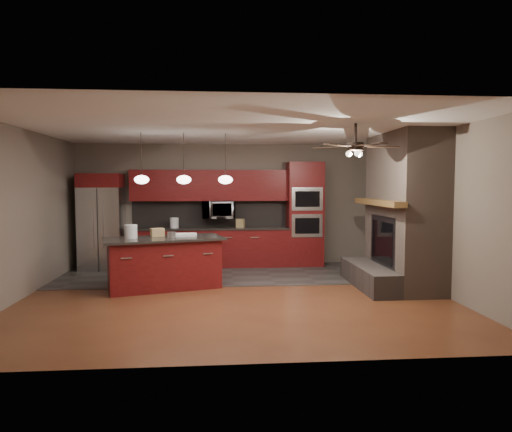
{
  "coord_description": "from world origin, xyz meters",
  "views": [
    {
      "loc": [
        -0.29,
        -7.63,
        1.88
      ],
      "look_at": [
        0.4,
        0.6,
        1.3
      ],
      "focal_mm": 32.0,
      "sensor_mm": 36.0,
      "label": 1
    }
  ],
  "objects": [
    {
      "name": "ceiling_fan",
      "position": [
        1.8,
        -0.8,
        2.46
      ],
      "size": [
        1.27,
        1.33,
        0.41
      ],
      "color": "black",
      "rests_on": "ceiling"
    },
    {
      "name": "back_wall",
      "position": [
        0.0,
        3.0,
        1.4
      ],
      "size": [
        7.0,
        0.02,
        2.8
      ],
      "primitive_type": "cube",
      "color": "#70655A",
      "rests_on": "ground"
    },
    {
      "name": "white_bucket",
      "position": [
        -1.83,
        0.56,
        1.04
      ],
      "size": [
        0.23,
        0.23,
        0.24
      ],
      "primitive_type": "cylinder",
      "rotation": [
        0.0,
        0.0,
        0.04
      ],
      "color": "silver",
      "rests_on": "kitchen_island"
    },
    {
      "name": "right_wall",
      "position": [
        3.5,
        0.0,
        1.4
      ],
      "size": [
        0.02,
        6.0,
        2.8
      ],
      "primitive_type": "cube",
      "color": "#70655A",
      "rests_on": "ground"
    },
    {
      "name": "kitchen_island",
      "position": [
        -1.26,
        0.62,
        0.47
      ],
      "size": [
        2.26,
        1.49,
        0.92
      ],
      "rotation": [
        0.0,
        0.0,
        0.29
      ],
      "color": "maroon",
      "rests_on": "ground"
    },
    {
      "name": "back_cabinetry",
      "position": [
        -0.48,
        2.74,
        0.89
      ],
      "size": [
        3.59,
        0.64,
        2.2
      ],
      "color": "maroon",
      "rests_on": "ground"
    },
    {
      "name": "slate_tile_patch",
      "position": [
        0.0,
        1.8,
        0.01
      ],
      "size": [
        7.0,
        2.4,
        0.01
      ],
      "primitive_type": "cube",
      "color": "#383432",
      "rests_on": "ground"
    },
    {
      "name": "oven_tower",
      "position": [
        1.7,
        2.69,
        1.19
      ],
      "size": [
        0.8,
        0.63,
        2.38
      ],
      "color": "maroon",
      "rests_on": "ground"
    },
    {
      "name": "pendant_center",
      "position": [
        -0.9,
        0.7,
        1.96
      ],
      "size": [
        0.26,
        0.26,
        0.92
      ],
      "color": "black",
      "rests_on": "ceiling"
    },
    {
      "name": "refrigerator",
      "position": [
        -2.84,
        2.62,
        1.05
      ],
      "size": [
        0.9,
        0.75,
        2.11
      ],
      "color": "silver",
      "rests_on": "ground"
    },
    {
      "name": "fireplace_column",
      "position": [
        3.04,
        0.4,
        1.3
      ],
      "size": [
        1.3,
        2.1,
        2.8
      ],
      "color": "#6D5A4E",
      "rests_on": "ground"
    },
    {
      "name": "counter_box",
      "position": [
        0.22,
        2.65,
        1.0
      ],
      "size": [
        0.21,
        0.19,
        0.19
      ],
      "primitive_type": "cube",
      "rotation": [
        0.0,
        0.0,
        -0.35
      ],
      "color": "#9F8252",
      "rests_on": "back_cabinetry"
    },
    {
      "name": "ceiling",
      "position": [
        0.0,
        0.0,
        2.8
      ],
      "size": [
        7.0,
        6.0,
        0.02
      ],
      "primitive_type": "cube",
      "color": "white",
      "rests_on": "back_wall"
    },
    {
      "name": "pendant_left",
      "position": [
        -1.65,
        0.7,
        1.96
      ],
      "size": [
        0.26,
        0.26,
        0.92
      ],
      "color": "black",
      "rests_on": "ceiling"
    },
    {
      "name": "pendant_right",
      "position": [
        -0.15,
        0.7,
        1.96
      ],
      "size": [
        0.26,
        0.26,
        0.92
      ],
      "color": "black",
      "rests_on": "ceiling"
    },
    {
      "name": "ground",
      "position": [
        0.0,
        0.0,
        0.0
      ],
      "size": [
        7.0,
        7.0,
        0.0
      ],
      "primitive_type": "plane",
      "color": "brown",
      "rests_on": "ground"
    },
    {
      "name": "paint_can",
      "position": [
        -1.12,
        0.6,
        0.97
      ],
      "size": [
        0.21,
        0.21,
        0.1
      ],
      "primitive_type": "cylinder",
      "rotation": [
        0.0,
        0.0,
        0.55
      ],
      "color": "silver",
      "rests_on": "kitchen_island"
    },
    {
      "name": "cardboard_box",
      "position": [
        -1.4,
        0.83,
        0.99
      ],
      "size": [
        0.28,
        0.24,
        0.15
      ],
      "primitive_type": "cube",
      "rotation": [
        0.0,
        0.0,
        0.37
      ],
      "color": "tan",
      "rests_on": "kitchen_island"
    },
    {
      "name": "left_wall",
      "position": [
        -3.5,
        0.0,
        1.4
      ],
      "size": [
        0.02,
        6.0,
        2.8
      ],
      "primitive_type": "cube",
      "color": "#70655A",
      "rests_on": "ground"
    },
    {
      "name": "paint_tray",
      "position": [
        -0.91,
        0.84,
        0.94
      ],
      "size": [
        0.46,
        0.32,
        0.05
      ],
      "primitive_type": "cube",
      "rotation": [
        0.0,
        0.0,
        0.01
      ],
      "color": "white",
      "rests_on": "kitchen_island"
    },
    {
      "name": "counter_bucket",
      "position": [
        -1.27,
        2.7,
        1.01
      ],
      "size": [
        0.25,
        0.25,
        0.22
      ],
      "primitive_type": "cylinder",
      "rotation": [
        0.0,
        0.0,
        -0.34
      ],
      "color": "silver",
      "rests_on": "back_cabinetry"
    },
    {
      "name": "microwave",
      "position": [
        -0.27,
        2.75,
        1.3
      ],
      "size": [
        0.73,
        0.41,
        0.5
      ],
      "primitive_type": "imported",
      "color": "silver",
      "rests_on": "back_cabinetry"
    }
  ]
}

